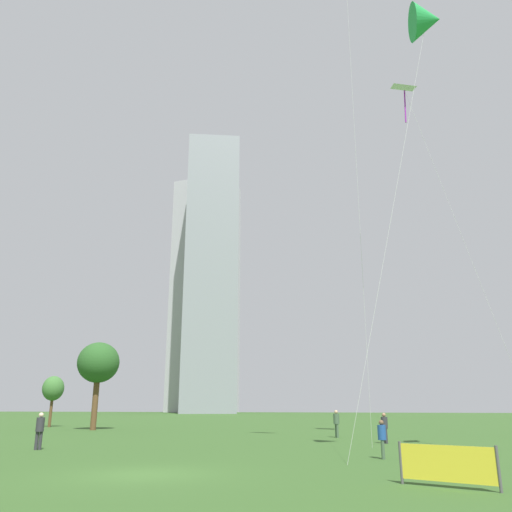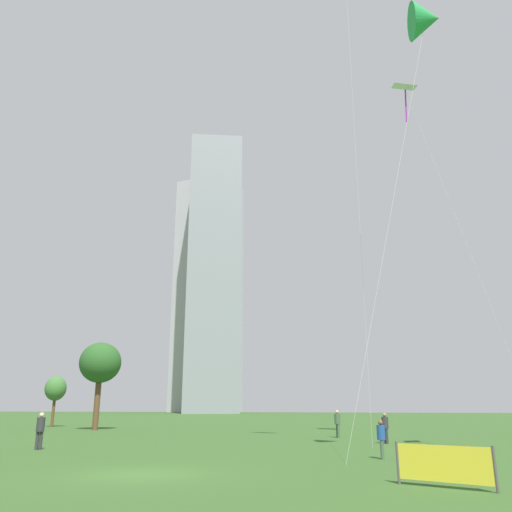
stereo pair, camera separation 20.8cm
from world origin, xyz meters
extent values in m
plane|color=#335623|center=(0.00, 0.00, 0.00)|extent=(280.00, 280.00, 0.00)
cylinder|color=#2D2D33|center=(8.31, 15.52, 0.41)|extent=(0.15, 0.15, 0.83)
cylinder|color=#2D2D33|center=(8.21, 15.66, 0.41)|extent=(0.15, 0.15, 0.83)
cylinder|color=#2D2D33|center=(8.26, 15.59, 1.15)|extent=(0.38, 0.38, 0.65)
sphere|color=#997051|center=(8.26, 15.59, 1.59)|extent=(0.22, 0.22, 0.22)
cylinder|color=#3F593F|center=(5.20, 20.73, 0.44)|extent=(0.16, 0.16, 0.87)
cylinder|color=#3F593F|center=(5.29, 20.58, 0.44)|extent=(0.16, 0.16, 0.87)
cylinder|color=#3F593F|center=(5.24, 20.66, 1.22)|extent=(0.40, 0.40, 0.69)
sphere|color=tan|center=(5.24, 20.66, 1.68)|extent=(0.24, 0.24, 0.24)
cylinder|color=#2D2D33|center=(-9.03, 7.74, 0.43)|extent=(0.16, 0.16, 0.86)
cylinder|color=#2D2D33|center=(-8.87, 7.81, 0.43)|extent=(0.16, 0.16, 0.86)
cylinder|color=#2D2D33|center=(-8.95, 7.77, 1.21)|extent=(0.40, 0.40, 0.68)
sphere|color=beige|center=(-8.95, 7.77, 1.67)|extent=(0.23, 0.23, 0.23)
cylinder|color=#3F593F|center=(7.78, 6.41, 0.37)|extent=(0.14, 0.14, 0.75)
cylinder|color=#3F593F|center=(7.78, 6.56, 0.37)|extent=(0.14, 0.14, 0.75)
cylinder|color=#1E478C|center=(7.78, 6.48, 1.05)|extent=(0.34, 0.34, 0.59)
sphere|color=brown|center=(7.78, 6.48, 1.44)|extent=(0.20, 0.20, 0.20)
cylinder|color=silver|center=(7.46, 10.61, 13.40)|extent=(0.06, 3.06, 26.79)
cylinder|color=silver|center=(14.94, 19.98, 12.51)|extent=(7.15, 3.79, 25.02)
pyramid|color=white|center=(11.39, 18.08, 25.06)|extent=(2.27, 2.29, 0.95)
cylinder|color=purple|center=(11.37, 18.10, 23.41)|extent=(0.19, 0.18, 2.63)
cylinder|color=silver|center=(8.69, 4.34, 9.84)|extent=(4.65, 0.62, 19.67)
cone|color=green|center=(11.00, 4.64, 19.67)|extent=(1.53, 1.94, 1.91)
cylinder|color=brown|center=(-16.44, 27.29, 2.28)|extent=(0.52, 0.52, 4.57)
ellipsoid|color=#285623|center=(-16.44, 27.29, 5.88)|extent=(3.75, 3.75, 3.64)
cylinder|color=brown|center=(-23.97, 32.43, 1.51)|extent=(0.29, 0.29, 3.03)
ellipsoid|color=#3D7033|center=(-23.97, 32.43, 3.78)|extent=(2.14, 2.14, 2.46)
cube|color=gray|center=(-32.13, 116.46, 38.07)|extent=(18.03, 18.71, 76.14)
cube|color=#A8A8AD|center=(-39.62, 135.76, 36.39)|extent=(20.11, 17.07, 72.79)
cylinder|color=#4C4C4C|center=(8.03, -0.50, 0.57)|extent=(0.08, 0.08, 1.14)
cylinder|color=#4C4C4C|center=(10.39, -1.61, 0.57)|extent=(0.08, 0.08, 1.14)
cube|color=yellow|center=(9.21, -1.06, 0.62)|extent=(2.37, 1.14, 0.94)
camera|label=1|loc=(7.02, -16.78, 2.16)|focal=36.01mm
camera|label=2|loc=(7.22, -16.74, 2.16)|focal=36.01mm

